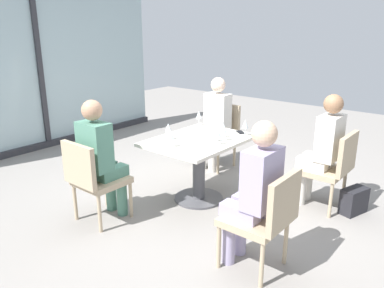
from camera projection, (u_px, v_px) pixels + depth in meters
name	position (u px, v px, depth m)	size (l,w,h in m)	color
ground_plane	(199.00, 199.00, 4.43)	(12.00, 12.00, 0.00)	gray
window_wall_backdrop	(40.00, 73.00, 6.00)	(4.47, 0.10, 2.70)	#9EB7BC
dining_table_main	(199.00, 156.00, 4.27)	(1.15, 0.85, 0.73)	silver
chair_front_right	(331.00, 166.00, 4.07)	(0.46, 0.50, 0.87)	tan
chair_front_left	(265.00, 216.00, 3.01)	(0.46, 0.50, 0.87)	tan
chair_far_left	(93.00, 177.00, 3.78)	(0.50, 0.46, 0.87)	tan
chair_far_right	(219.00, 131.00, 5.37)	(0.50, 0.46, 0.87)	tan
person_front_right	(323.00, 146.00, 4.08)	(0.34, 0.39, 1.26)	silver
person_front_left	(254.00, 188.00, 3.01)	(0.34, 0.39, 1.26)	#9E93B7
person_far_left	(100.00, 154.00, 3.80)	(0.39, 0.34, 1.26)	#4C7F6B
person_far_right	(215.00, 119.00, 5.23)	(0.39, 0.34, 1.26)	silver
wine_glass_0	(218.00, 133.00, 3.97)	(0.07, 0.07, 0.18)	silver
wine_glass_1	(224.00, 129.00, 4.11)	(0.07, 0.07, 0.18)	silver
wine_glass_2	(245.00, 125.00, 4.29)	(0.07, 0.07, 0.18)	silver
wine_glass_3	(168.00, 128.00, 4.15)	(0.07, 0.07, 0.18)	silver
wine_glass_4	(223.00, 126.00, 4.23)	(0.07, 0.07, 0.18)	silver
wine_glass_5	(171.00, 135.00, 3.89)	(0.07, 0.07, 0.18)	silver
wine_glass_6	(199.00, 115.00, 4.73)	(0.07, 0.07, 0.18)	silver
coffee_cup	(214.00, 137.00, 4.11)	(0.08, 0.08, 0.09)	white
cell_phone_on_table	(240.00, 132.00, 4.46)	(0.07, 0.14, 0.01)	black
handbag_0	(354.00, 201.00, 4.07)	(0.30, 0.16, 0.28)	#232328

